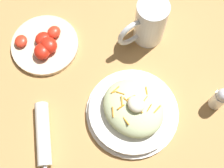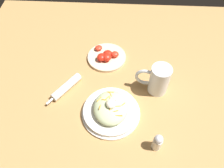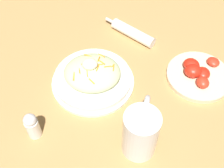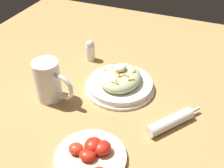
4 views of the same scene
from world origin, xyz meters
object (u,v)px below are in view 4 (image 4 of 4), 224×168
at_px(salad_plate, 120,81).
at_px(tomato_plate, 91,155).
at_px(napkin_roll, 171,122).
at_px(salt_shaker, 90,50).
at_px(beer_mug, 49,83).

bearing_deg(salad_plate, tomato_plate, -172.70).
bearing_deg(salad_plate, napkin_roll, -118.74).
bearing_deg(salad_plate, salt_shaker, 53.11).
bearing_deg(beer_mug, tomato_plate, -126.79).
relative_size(salad_plate, napkin_roll, 1.41).
xyz_separation_m(napkin_roll, tomato_plate, (-0.19, 0.16, -0.00)).
xyz_separation_m(salad_plate, beer_mug, (-0.13, 0.19, 0.03)).
distance_m(napkin_roll, tomato_plate, 0.25).
bearing_deg(napkin_roll, salt_shaker, 57.29).
bearing_deg(tomato_plate, beer_mug, 53.21).
bearing_deg(tomato_plate, napkin_roll, -39.86).
relative_size(beer_mug, tomato_plate, 0.78).
distance_m(salad_plate, tomato_plate, 0.31).
relative_size(napkin_roll, tomato_plate, 0.90).
bearing_deg(napkin_roll, salad_plate, 61.26).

